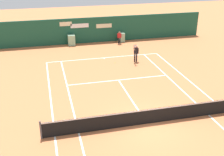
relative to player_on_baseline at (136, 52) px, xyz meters
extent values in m
plane|color=#C67042|center=(-2.58, -9.99, -0.94)|extent=(80.00, 80.00, 0.00)
cube|color=white|center=(-2.58, 1.71, -0.94)|extent=(10.60, 0.10, 0.01)
cube|color=white|center=(-7.88, -9.99, -0.94)|extent=(0.10, 23.40, 0.01)
cube|color=white|center=(-6.58, -9.99, -0.94)|extent=(0.10, 23.40, 0.01)
cube|color=white|center=(1.42, -9.99, -0.94)|extent=(0.10, 23.40, 0.01)
cube|color=white|center=(-2.58, -3.59, -0.94)|extent=(8.00, 0.10, 0.01)
cube|color=white|center=(-2.58, -6.79, -0.94)|extent=(0.10, 6.40, 0.01)
cube|color=white|center=(-2.58, 1.56, -0.94)|extent=(0.10, 0.24, 0.01)
cylinder|color=#4C4C51|center=(-8.58, -9.99, -0.41)|extent=(0.10, 0.10, 1.07)
cube|color=black|center=(-2.58, -9.99, -0.47)|extent=(12.00, 0.03, 0.95)
cube|color=white|center=(-2.58, -9.99, -0.02)|extent=(12.00, 0.04, 0.06)
cube|color=#194C38|center=(-2.58, 7.01, 0.43)|extent=(25.00, 0.24, 2.75)
cube|color=beige|center=(-5.51, 6.87, 1.29)|extent=(1.27, 0.02, 0.44)
cube|color=white|center=(-4.05, 6.87, 1.02)|extent=(1.94, 0.02, 0.44)
cube|color=beige|center=(-1.39, 6.87, 0.85)|extent=(1.72, 0.02, 0.44)
cube|color=#8CB793|center=(-5.05, 6.46, -0.38)|extent=(0.73, 0.70, 1.12)
cube|color=#8CB793|center=(0.49, 6.46, -0.44)|extent=(0.57, 0.70, 0.99)
cylinder|color=black|center=(0.10, 0.02, -0.55)|extent=(0.13, 0.13, 0.78)
cylinder|color=black|center=(-0.08, 0.03, -0.55)|extent=(0.13, 0.13, 0.78)
cube|color=black|center=(0.01, 0.03, 0.11)|extent=(0.36, 0.22, 0.55)
sphere|color=brown|center=(0.01, 0.03, 0.49)|extent=(0.21, 0.21, 0.21)
cylinder|color=white|center=(0.01, 0.03, 0.57)|extent=(0.20, 0.20, 0.06)
cylinder|color=black|center=(0.22, 0.01, 0.07)|extent=(0.08, 0.08, 0.53)
cylinder|color=brown|center=(-0.22, -0.22, 0.34)|extent=(0.11, 0.53, 0.08)
cylinder|color=black|center=(-0.24, -0.49, 0.45)|extent=(0.03, 0.03, 0.22)
torus|color=#DB3838|center=(-0.24, -0.49, 0.70)|extent=(0.30, 0.04, 0.30)
cylinder|color=silver|center=(-0.24, -0.49, 0.70)|extent=(0.26, 0.02, 0.26)
cylinder|color=black|center=(0.10, 5.67, -0.59)|extent=(0.11, 0.11, 0.70)
cylinder|color=black|center=(-0.06, 5.69, -0.59)|extent=(0.11, 0.11, 0.70)
cube|color=#AD1E1E|center=(0.02, 5.68, 0.00)|extent=(0.34, 0.22, 0.49)
sphere|color=#8C664C|center=(0.02, 5.68, 0.34)|extent=(0.19, 0.19, 0.19)
cylinder|color=#AD1E1E|center=(0.21, 5.65, -0.04)|extent=(0.07, 0.07, 0.47)
cylinder|color=#AD1E1E|center=(-0.17, 5.71, -0.04)|extent=(0.07, 0.07, 0.47)
sphere|color=#CCE033|center=(-1.90, 0.10, -0.91)|extent=(0.07, 0.07, 0.07)
camera|label=1|loc=(-8.01, -23.37, 8.24)|focal=46.25mm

